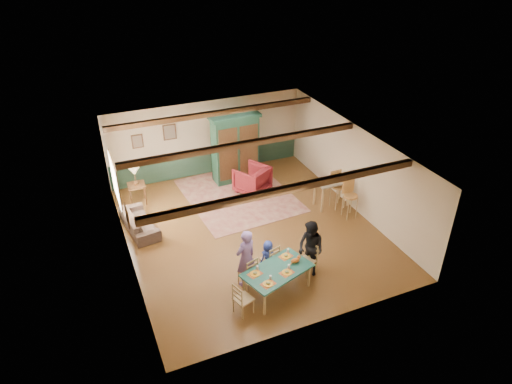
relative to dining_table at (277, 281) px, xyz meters
name	(u,v)px	position (x,y,z in m)	size (l,w,h in m)	color
floor	(250,229)	(0.42, 2.72, -0.35)	(8.00, 8.00, 0.00)	#573618
wall_back	(207,138)	(0.42, 6.72, 1.00)	(7.00, 0.02, 2.70)	beige
wall_left	(124,217)	(-3.08, 2.72, 1.00)	(0.02, 8.00, 2.70)	beige
wall_right	(355,168)	(3.92, 2.72, 1.00)	(0.02, 8.00, 2.70)	beige
ceiling	(250,147)	(0.42, 2.72, 2.35)	(7.00, 8.00, 0.02)	white
wainscot_back	(208,161)	(0.42, 6.70, 0.10)	(6.95, 0.03, 0.90)	#1C3426
ceiling_beam_front	(288,189)	(0.42, 0.42, 2.26)	(6.95, 0.16, 0.16)	#321E0D
ceiling_beam_mid	(244,144)	(0.42, 3.12, 2.26)	(6.95, 0.16, 0.16)	#321E0D
ceiling_beam_back	(214,113)	(0.42, 5.72, 2.26)	(6.95, 0.16, 0.16)	#321E0D
window_left	(115,181)	(-3.05, 4.42, 1.20)	(0.06, 1.60, 1.30)	white
picture_left_wall	(127,215)	(-3.05, 2.12, 1.40)	(0.04, 0.42, 0.52)	gray
picture_back_a	(170,132)	(-0.88, 6.69, 1.45)	(0.45, 0.04, 0.55)	gray
picture_back_b	(137,141)	(-1.98, 6.69, 1.30)	(0.38, 0.04, 0.48)	gray
dining_table	(277,281)	(0.00, 0.00, 0.00)	(1.66, 0.92, 0.69)	#1B554A
dining_chair_far_left	(248,271)	(-0.56, 0.52, 0.09)	(0.39, 0.41, 0.88)	#9B7B4D
dining_chair_far_right	(270,259)	(0.15, 0.75, 0.09)	(0.39, 0.41, 0.88)	#9B7B4D
dining_chair_end_left	(243,298)	(-1.01, -0.33, 0.09)	(0.39, 0.41, 0.88)	#9B7B4D
dining_chair_end_right	(307,260)	(1.01, 0.33, 0.09)	(0.39, 0.41, 0.88)	#9B7B4D
person_man	(246,258)	(-0.58, 0.59, 0.45)	(0.58, 0.38, 1.59)	#8161A6
person_woman	(311,248)	(1.10, 0.35, 0.42)	(0.74, 0.58, 1.52)	black
person_child	(268,256)	(0.13, 0.82, 0.12)	(0.45, 0.30, 0.93)	navy
cat	(295,260)	(0.51, 0.07, 0.43)	(0.33, 0.13, 0.17)	orange
place_setting_near_left	(268,282)	(-0.41, -0.38, 0.40)	(0.37, 0.28, 0.11)	gold
place_setting_near_center	(287,271)	(0.16, -0.19, 0.40)	(0.37, 0.28, 0.11)	gold
place_setting_far_left	(255,272)	(-0.55, 0.06, 0.40)	(0.37, 0.28, 0.11)	gold
place_setting_far_right	(286,255)	(0.41, 0.38, 0.40)	(0.37, 0.28, 0.11)	gold
area_rug	(239,195)	(0.82, 4.72, -0.34)	(3.28, 3.89, 0.01)	tan
armoire	(235,148)	(1.15, 5.84, 0.87)	(1.72, 0.69, 2.42)	#153425
armchair	(252,179)	(1.35, 4.81, 0.11)	(0.98, 1.01, 0.92)	#480E15
sofa	(139,222)	(-2.59, 4.02, -0.08)	(1.84, 0.72, 0.54)	#3E2E26
end_table	(138,194)	(-2.35, 5.57, -0.01)	(0.55, 0.55, 0.67)	#321E0D
table_lamp	(135,176)	(-2.35, 5.57, 0.63)	(0.34, 0.34, 0.61)	beige
counter_table	(331,193)	(3.33, 2.98, 0.11)	(1.09, 0.64, 0.91)	tan
bar_stool_left	(338,190)	(3.47, 2.83, 0.26)	(0.43, 0.47, 1.21)	tan
bar_stool_right	(350,200)	(3.50, 2.18, 0.25)	(0.42, 0.46, 1.19)	tan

